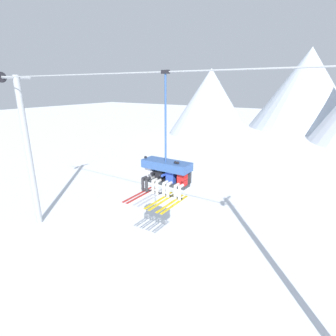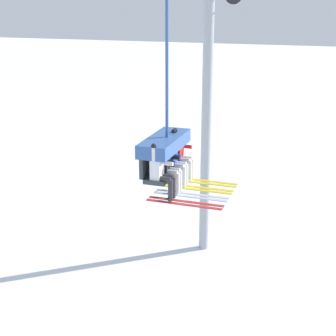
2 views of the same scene
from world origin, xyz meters
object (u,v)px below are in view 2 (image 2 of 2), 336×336
lift_tower_far (207,123)px  skier_white (162,171)px  skier_blue (176,159)px  chairlift_chair (164,147)px  skier_red (182,153)px  skier_black (170,165)px

lift_tower_far → skier_white: (-7.25, -0.92, 0.62)m
skier_white → skier_blue: 0.96m
chairlift_chair → skier_red: size_ratio=2.52×
skier_blue → lift_tower_far: bearing=8.4°
lift_tower_far → skier_black: bearing=-172.2°
skier_white → skier_blue: bearing=0.0°
skier_red → skier_white: bearing=180.0°
chairlift_chair → skier_black: 0.48m
lift_tower_far → skier_black: size_ratio=5.53×
chairlift_chair → skier_white: size_ratio=2.52×
lift_tower_far → chairlift_chair: 6.63m
skier_white → skier_black: (0.48, -0.01, -0.02)m
skier_black → skier_blue: skier_blue is taller
lift_tower_far → skier_blue: (-6.28, -0.92, 0.62)m
chairlift_chair → skier_red: chairlift_chair is taller
lift_tower_far → skier_black: 6.86m
chairlift_chair → skier_blue: (0.24, -0.21, -0.33)m
skier_white → skier_red: same height
skier_white → skier_blue: (0.96, 0.00, 0.00)m
skier_black → skier_blue: bearing=0.8°
chairlift_chair → skier_white: (-0.72, -0.21, -0.33)m
skier_black → skier_blue: size_ratio=1.00×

